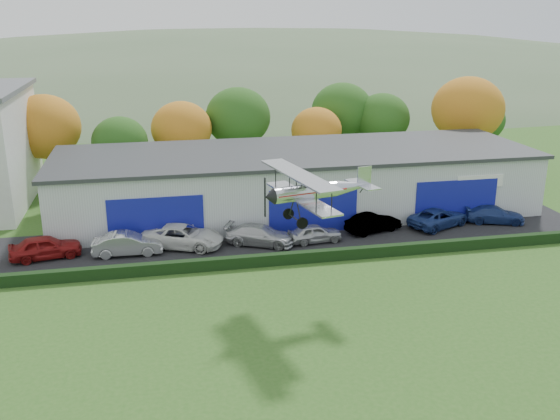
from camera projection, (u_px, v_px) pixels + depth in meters
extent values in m
plane|color=#2C581B|center=(329.00, 407.00, 27.23)|extent=(300.00, 300.00, 0.00)
cube|color=black|center=(291.00, 238.00, 47.39)|extent=(48.00, 9.00, 0.05)
cube|color=black|center=(306.00, 257.00, 42.80)|extent=(46.00, 0.60, 0.80)
cube|color=#B2B7BC|center=(296.00, 182.00, 53.54)|extent=(40.00, 12.00, 5.00)
cube|color=#2D3033|center=(296.00, 152.00, 52.73)|extent=(40.60, 12.60, 0.30)
cube|color=navy|center=(156.00, 221.00, 45.80)|extent=(7.00, 0.12, 3.60)
cube|color=navy|center=(313.00, 211.00, 48.12)|extent=(7.00, 0.12, 3.60)
cube|color=navy|center=(456.00, 202.00, 50.43)|extent=(7.00, 0.12, 3.60)
cylinder|color=#3D2614|center=(50.00, 172.00, 60.78)|extent=(0.36, 0.36, 3.15)
ellipsoid|color=#A44E14|center=(45.00, 127.00, 59.41)|extent=(6.84, 6.84, 6.16)
cylinder|color=#3D2614|center=(123.00, 177.00, 60.37)|extent=(0.36, 0.36, 2.45)
ellipsoid|color=#1E4C14|center=(120.00, 142.00, 59.31)|extent=(5.32, 5.32, 4.79)
cylinder|color=#3D2614|center=(183.00, 167.00, 63.33)|extent=(0.36, 0.36, 2.80)
ellipsoid|color=#A44E14|center=(182.00, 129.00, 62.12)|extent=(6.08, 6.08, 5.47)
cylinder|color=#3D2614|center=(239.00, 158.00, 66.30)|extent=(0.36, 0.36, 3.15)
ellipsoid|color=#1E4C14|center=(238.00, 117.00, 64.94)|extent=(6.84, 6.84, 6.16)
cylinder|color=#3D2614|center=(316.00, 162.00, 66.09)|extent=(0.36, 0.36, 2.45)
ellipsoid|color=#A44E14|center=(316.00, 130.00, 65.03)|extent=(5.32, 5.32, 4.79)
cylinder|color=#3D2614|center=(380.00, 153.00, 69.44)|extent=(0.36, 0.36, 2.80)
ellipsoid|color=#1E4C14|center=(382.00, 118.00, 68.23)|extent=(6.08, 6.08, 5.47)
cylinder|color=#3D2614|center=(463.00, 155.00, 67.15)|extent=(0.36, 0.36, 3.50)
ellipsoid|color=#A44E14|center=(468.00, 109.00, 65.63)|extent=(7.60, 7.60, 6.84)
cylinder|color=#3D2614|center=(478.00, 150.00, 71.81)|extent=(0.36, 0.36, 2.45)
ellipsoid|color=#1E4C14|center=(481.00, 120.00, 70.75)|extent=(5.32, 5.32, 4.79)
cylinder|color=#3D2614|center=(341.00, 150.00, 70.48)|extent=(0.36, 0.36, 3.15)
ellipsoid|color=#1E4C14|center=(342.00, 110.00, 69.12)|extent=(6.84, 6.84, 6.16)
ellipsoid|color=#4C6642|center=(255.00, 136.00, 166.34)|extent=(320.00, 196.00, 56.00)
ellipsoid|color=#4C6642|center=(495.00, 108.00, 178.15)|extent=(240.00, 126.00, 36.00)
imported|color=maroon|center=(45.00, 247.00, 43.27)|extent=(5.11, 2.80, 1.65)
imported|color=silver|center=(128.00, 244.00, 43.93)|extent=(4.92, 1.80, 1.61)
imported|color=silver|center=(183.00, 236.00, 45.32)|extent=(6.54, 4.72, 1.65)
imported|color=silver|center=(260.00, 235.00, 45.83)|extent=(5.56, 4.03, 1.50)
imported|color=silver|center=(315.00, 233.00, 46.36)|extent=(4.23, 2.04, 1.39)
imported|color=gray|center=(373.00, 223.00, 48.50)|extent=(4.78, 2.87, 1.49)
imported|color=navy|center=(439.00, 217.00, 49.73)|extent=(5.90, 4.48, 1.49)
imported|color=navy|center=(494.00, 214.00, 50.64)|extent=(5.12, 3.28, 1.38)
cylinder|color=silver|center=(305.00, 192.00, 35.25)|extent=(4.00, 1.74, 0.92)
cone|color=silver|center=(352.00, 186.00, 36.44)|extent=(2.40, 1.39, 0.92)
cone|color=black|center=(270.00, 197.00, 34.39)|extent=(0.70, 1.01, 0.92)
cube|color=#A5100C|center=(310.00, 191.00, 35.35)|extent=(4.41, 1.84, 0.06)
cube|color=black|center=(313.00, 184.00, 35.31)|extent=(1.33, 0.86, 0.26)
cube|color=silver|center=(302.00, 198.00, 35.26)|extent=(2.83, 7.49, 0.10)
cube|color=silver|center=(299.00, 175.00, 34.76)|extent=(3.02, 7.91, 0.10)
cylinder|color=black|center=(316.00, 200.00, 32.55)|extent=(0.07, 0.07, 1.33)
cylinder|color=black|center=(332.00, 197.00, 32.91)|extent=(0.07, 0.07, 1.33)
cylinder|color=black|center=(276.00, 176.00, 37.19)|extent=(0.07, 0.07, 1.33)
cylinder|color=black|center=(290.00, 174.00, 37.54)|extent=(0.07, 0.07, 1.33)
cylinder|color=black|center=(302.00, 182.00, 34.55)|extent=(0.11, 0.23, 0.77)
cylinder|color=black|center=(296.00, 179.00, 35.18)|extent=(0.11, 0.23, 0.77)
cylinder|color=black|center=(299.00, 210.00, 34.89)|extent=(0.22, 0.71, 1.26)
cylinder|color=black|center=(292.00, 206.00, 35.65)|extent=(0.22, 0.71, 1.26)
cylinder|color=black|center=(295.00, 218.00, 35.46)|extent=(0.49, 1.92, 0.07)
cylinder|color=black|center=(302.00, 223.00, 34.66)|extent=(0.67, 0.28, 0.66)
cylinder|color=black|center=(288.00, 214.00, 36.26)|extent=(0.67, 0.28, 0.66)
cylinder|color=black|center=(362.00, 189.00, 36.80)|extent=(0.38, 0.14, 0.43)
cube|color=silver|center=(363.00, 184.00, 36.70)|extent=(1.47, 2.80, 0.06)
cube|color=silver|center=(364.00, 176.00, 36.59)|extent=(0.91, 0.26, 1.13)
cube|color=black|center=(265.00, 197.00, 34.28)|extent=(0.09, 0.13, 2.26)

